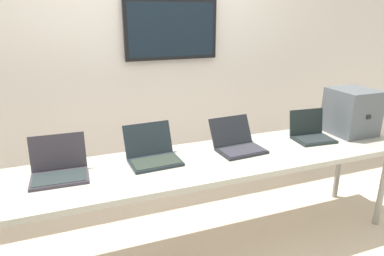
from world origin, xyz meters
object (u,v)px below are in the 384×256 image
at_px(workbench, 187,168).
at_px(laptop_station_2, 153,153).
at_px(laptop_station_1, 59,168).
at_px(laptop_station_3, 237,143).
at_px(laptop_station_4, 311,133).
at_px(equipment_box, 352,112).

height_order(workbench, laptop_station_2, laptop_station_2).
bearing_deg(laptop_station_1, laptop_station_3, 0.00).
distance_m(laptop_station_2, laptop_station_3, 0.67).
bearing_deg(laptop_station_4, laptop_station_3, 178.71).
distance_m(workbench, equipment_box, 1.58).
height_order(workbench, equipment_box, equipment_box).
bearing_deg(laptop_station_3, laptop_station_4, -1.29).
xyz_separation_m(equipment_box, laptop_station_3, (-1.11, 0.01, -0.14)).
bearing_deg(laptop_station_4, laptop_station_2, 178.15).
distance_m(laptop_station_1, laptop_station_2, 0.63).
relative_size(workbench, equipment_box, 9.08).
xyz_separation_m(equipment_box, laptop_station_4, (-0.42, -0.00, -0.14)).
height_order(laptop_station_2, laptop_station_4, laptop_station_2).
distance_m(laptop_station_3, laptop_station_4, 0.69).
bearing_deg(equipment_box, laptop_station_2, 178.72).
bearing_deg(laptop_station_1, laptop_station_4, -0.44).
distance_m(workbench, laptop_station_1, 0.86).
height_order(laptop_station_2, laptop_station_3, laptop_station_2).
relative_size(laptop_station_3, laptop_station_4, 1.11).
distance_m(workbench, laptop_station_3, 0.47).
relative_size(laptop_station_1, laptop_station_3, 0.97).
bearing_deg(laptop_station_3, laptop_station_2, 177.57).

